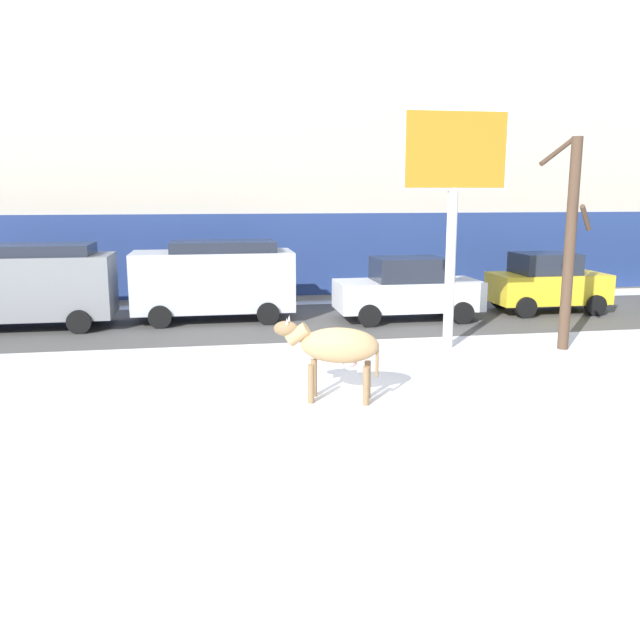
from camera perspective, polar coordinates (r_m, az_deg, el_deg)
ground_plane at (r=12.44m, az=1.15°, el=-6.28°), size 120.00×120.00×0.00m
road_strip at (r=19.23m, az=-2.87°, el=-0.10°), size 60.00×5.60×0.01m
building_facade at (r=25.65m, az=-4.92°, el=17.16°), size 44.00×6.10×13.00m
cow_tan at (r=11.72m, az=1.38°, el=-2.33°), size 1.93×0.98×1.54m
billboard at (r=15.85m, az=11.55°, el=13.01°), size 2.52×0.24×5.56m
car_grey_van at (r=19.71m, az=-24.01°, el=2.88°), size 4.61×2.14×2.32m
car_silver_van at (r=19.45m, az=-9.14°, el=3.59°), size 4.61×2.14×2.32m
car_white_sedan at (r=19.49m, az=7.59°, el=2.65°), size 4.21×1.99×1.84m
car_yellow_hatchback at (r=21.77m, az=19.05°, el=3.06°), size 3.51×1.93×1.86m
pedestrian_near_billboard at (r=22.17m, az=-9.22°, el=3.53°), size 0.36×0.24×1.73m
pedestrian_by_cars at (r=22.94m, az=-24.62°, el=2.92°), size 0.36×0.24×1.73m
bare_tree_left_lot at (r=16.54m, az=20.80°, el=6.46°), size 1.22×1.24×5.01m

